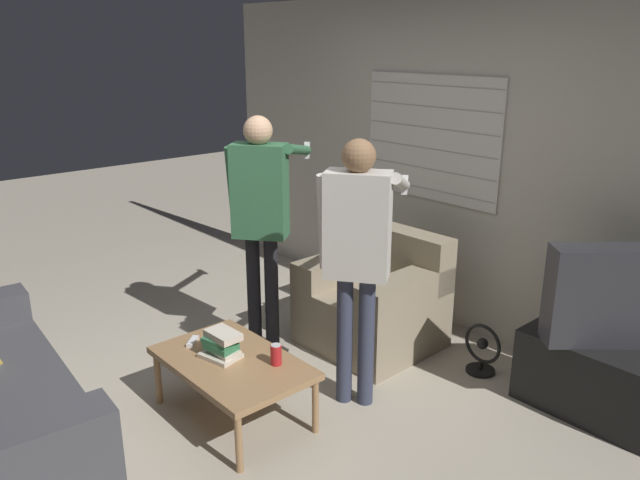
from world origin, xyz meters
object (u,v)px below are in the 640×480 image
Objects in this scene: coffee_table at (232,365)px; floor_fan at (482,350)px; spare_remote at (193,341)px; person_right_standing at (358,243)px; book_stack at (222,345)px; armchair_beige at (376,301)px; soda_can at (276,355)px; person_left_standing at (261,207)px; tv at (604,295)px.

coffee_table is 1.74m from floor_fan.
spare_remote is 1.96m from floor_fan.
person_right_standing is 1.31m from floor_fan.
armchair_beige is at bearing 92.48° from book_stack.
floor_fan is (1.02, 1.65, -0.24)m from spare_remote.
book_stack is (-0.07, -0.02, 0.12)m from coffee_table.
coffee_table is at bearing -152.58° from person_right_standing.
armchair_beige reaches higher than floor_fan.
armchair_beige is 7.18× the size of spare_remote.
coffee_table is 0.29m from soda_can.
soda_can is (0.28, 0.19, -0.02)m from book_stack.
floor_fan is (0.81, 0.22, -0.17)m from armchair_beige.
coffee_table is 7.77× the size of spare_remote.
book_stack is at bearing -90.58° from person_left_standing.
person_left_standing is at bearing 53.37° from armchair_beige.
armchair_beige is 0.54× the size of person_right_standing.
tv is 1.48m from person_right_standing.
book_stack is at bearing -155.95° from person_right_standing.
person_left_standing reaches higher than armchair_beige.
person_right_standing is (0.48, -0.68, 0.72)m from armchair_beige.
coffee_table is at bearing 94.11° from armchair_beige.
tv is at bearing 52.16° from soda_can.
floor_fan is (1.29, 0.90, -0.92)m from person_left_standing.
person_left_standing is at bearing 131.75° from coffee_table.
person_right_standing is (-1.05, -1.00, 0.28)m from tv.
tv is at bearing -169.38° from armchair_beige.
soda_can is at bearing -17.76° from spare_remote.
person_right_standing is at bearing -38.11° from person_left_standing.
person_left_standing is at bearing -22.11° from tv.
floor_fan is (0.75, 1.61, -0.31)m from book_stack.
tv reaches higher than soda_can.
book_stack is 0.29m from spare_remote.
armchair_beige is at bearing 89.51° from person_right_standing.
floor_fan is at bearing 71.99° from soda_can.
person_right_standing reaches higher than armchair_beige.
coffee_table is 1.18m from person_left_standing.
person_right_standing is 1.21m from spare_remote.
coffee_table is 0.14m from book_stack.
spare_remote is at bearing 80.30° from armchair_beige.
person_left_standing is (-0.48, -0.68, 0.75)m from armchair_beige.
person_right_standing is at bearing 75.57° from soda_can.
person_right_standing reaches higher than tv.
armchair_beige is 1.40m from book_stack.
tv is at bearing -11.62° from person_left_standing.
soda_can is at bearing -108.01° from floor_fan.
spare_remote is (-0.69, -0.75, -0.66)m from person_right_standing.
tv is 0.95m from floor_fan.
floor_fan is at bearing -165.91° from armchair_beige.
tv is 2.50m from spare_remote.
person_right_standing is (0.96, -0.00, -0.03)m from person_left_standing.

